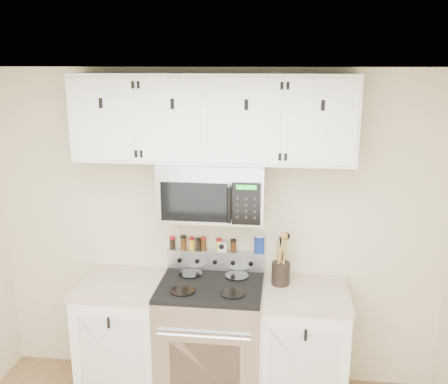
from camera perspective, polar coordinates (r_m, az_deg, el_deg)
name	(u,v)px	position (r m, az deg, el deg)	size (l,w,h in m)	color
back_wall	(216,231)	(3.92, -0.88, -4.48)	(3.50, 0.01, 2.50)	beige
ceiling	(155,73)	(1.99, -7.95, 13.29)	(3.50, 3.50, 0.01)	white
range	(211,339)	(3.96, -1.48, -16.49)	(0.76, 0.65, 1.10)	#B7B7BA
base_cabinet_left	(125,335)	(4.14, -11.30, -15.74)	(0.64, 0.62, 0.92)	white
base_cabinet_right	(302,347)	(3.97, 8.94, -17.07)	(0.64, 0.62, 0.92)	white
microwave	(213,190)	(3.63, -1.30, 0.20)	(0.76, 0.44, 0.42)	#9E9EA3
upper_cabinets	(213,118)	(3.56, -1.30, 8.44)	(2.00, 0.35, 0.62)	white
utensil_crock	(281,272)	(3.79, 6.51, -9.02)	(0.14, 0.14, 0.40)	black
kitchen_timer	(222,246)	(3.92, -0.24, -6.19)	(0.07, 0.06, 0.08)	silver
salt_canister	(259,244)	(3.89, 4.05, -5.91)	(0.08, 0.08, 0.15)	navy
spice_jar_0	(172,243)	(3.98, -5.93, -5.78)	(0.04, 0.04, 0.10)	black
spice_jar_1	(183,242)	(3.96, -4.67, -5.75)	(0.05, 0.05, 0.11)	#452B10
spice_jar_2	(192,244)	(3.95, -3.71, -5.89)	(0.04, 0.04, 0.10)	yellow
spice_jar_3	(198,244)	(3.94, -2.94, -5.96)	(0.04, 0.04, 0.10)	black
spice_jar_4	(203,244)	(3.94, -2.36, -5.92)	(0.04, 0.04, 0.10)	#412A0F
spice_jar_5	(219,245)	(3.92, -0.59, -6.04)	(0.04, 0.04, 0.10)	yellow
spice_jar_6	(233,245)	(3.91, 1.06, -6.12)	(0.05, 0.05, 0.10)	#3D210E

